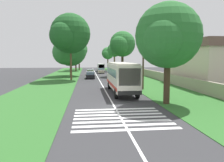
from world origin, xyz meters
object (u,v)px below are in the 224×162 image
object	(u,v)px
trailing_car_2	(101,71)
roadside_tree_right_3	(108,54)
trailing_minibus_0	(101,67)
roadside_tree_left_3	(75,50)
trailing_car_0	(90,75)
roadside_tree_right_0	(122,45)
trailing_car_1	(90,72)
utility_pole	(143,55)
roadside_building	(208,63)
roadside_tree_left_0	(69,34)
roadside_tree_left_2	(79,50)
coach_bus	(121,76)
roadside_tree_right_1	(114,50)
roadside_tree_right_2	(166,38)
roadside_tree_left_1	(69,51)

from	to	relation	value
trailing_car_2	roadside_tree_right_3	size ratio (longest dim) A/B	0.52
trailing_minibus_0	roadside_tree_left_3	bearing A→B (deg)	69.94
trailing_minibus_0	roadside_tree_right_3	world-z (taller)	roadside_tree_right_3
trailing_car_0	roadside_tree_right_0	distance (m)	11.23
roadside_tree_right_3	trailing_minibus_0	bearing A→B (deg)	163.93
trailing_car_1	trailing_minibus_0	distance (m)	14.64
trailing_car_1	utility_pole	size ratio (longest dim) A/B	0.48
trailing_car_1	roadside_building	world-z (taller)	roadside_building
roadside_tree_right_0	trailing_car_2	bearing A→B (deg)	21.88
roadside_tree_left_0	roadside_tree_left_2	size ratio (longest dim) A/B	1.22
trailing_minibus_0	trailing_car_1	bearing A→B (deg)	166.01
coach_bus	roadside_tree_right_3	size ratio (longest dim) A/B	1.36
coach_bus	trailing_car_2	size ratio (longest dim) A/B	2.60
coach_bus	roadside_building	bearing A→B (deg)	-68.27
roadside_tree_left_2	roadside_tree_right_0	size ratio (longest dim) A/B	0.99
trailing_car_1	roadside_tree_right_1	world-z (taller)	roadside_tree_right_1
roadside_tree_left_2	roadside_tree_right_3	distance (m)	10.58
trailing_car_1	utility_pole	distance (m)	27.71
trailing_car_1	roadside_tree_left_3	world-z (taller)	roadside_tree_left_3
roadside_tree_left_0	roadside_tree_left_2	world-z (taller)	roadside_tree_left_0
roadside_tree_right_0	roadside_building	size ratio (longest dim) A/B	0.77
roadside_tree_right_2	roadside_tree_right_0	bearing A→B (deg)	-1.54
coach_bus	roadside_tree_right_2	size ratio (longest dim) A/B	1.19
trailing_car_1	roadside_tree_right_2	xyz separation A→B (m)	(-35.85, -6.41, 5.53)
utility_pole	trailing_car_1	bearing A→B (deg)	14.14
roadside_tree_left_0	roadside_building	world-z (taller)	roadside_tree_left_0
roadside_tree_left_2	roadside_building	distance (m)	53.28
roadside_tree_left_0	roadside_tree_left_2	bearing A→B (deg)	-0.56
roadside_tree_left_3	roadside_building	distance (m)	46.37
coach_bus	trailing_minibus_0	distance (m)	43.20
roadside_building	roadside_tree_right_3	bearing A→B (deg)	13.19
trailing_minibus_0	roadside_tree_right_3	xyz separation A→B (m)	(11.03, -3.18, 4.35)
roadside_tree_left_1	roadside_tree_right_2	xyz separation A→B (m)	(-32.80, -11.33, 0.29)
roadside_tree_left_3	roadside_building	bearing A→B (deg)	-150.64
roadside_tree_left_0	roadside_tree_left_3	world-z (taller)	roadside_tree_left_0
roadside_tree_left_1	trailing_car_1	bearing A→B (deg)	-58.14
coach_bus	roadside_building	distance (m)	15.92
trailing_minibus_0	roadside_tree_right_3	size ratio (longest dim) A/B	0.73
roadside_tree_left_3	roadside_building	world-z (taller)	roadside_tree_left_3
trailing_car_2	roadside_tree_right_1	bearing A→B (deg)	-30.17
trailing_car_0	roadside_building	bearing A→B (deg)	-127.01
roadside_tree_left_2	utility_pole	world-z (taller)	roadside_tree_left_2
trailing_car_2	roadside_tree_right_3	distance (m)	20.07
roadside_tree_left_0	roadside_tree_right_3	size ratio (longest dim) A/B	1.55
trailing_car_1	roadside_tree_left_3	xyz separation A→B (m)	(17.16, 4.63, 6.21)
roadside_tree_left_0	utility_pole	xyz separation A→B (m)	(-13.92, -10.86, -4.07)
trailing_minibus_0	utility_pole	xyz separation A→B (m)	(-40.77, -3.16, 3.14)
trailing_car_2	roadside_tree_right_1	size ratio (longest dim) A/B	0.47
roadside_tree_right_0	roadside_tree_right_3	world-z (taller)	roadside_tree_right_0
trailing_car_2	roadside_tree_left_1	xyz separation A→B (m)	(-9.24, 7.96, 5.24)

